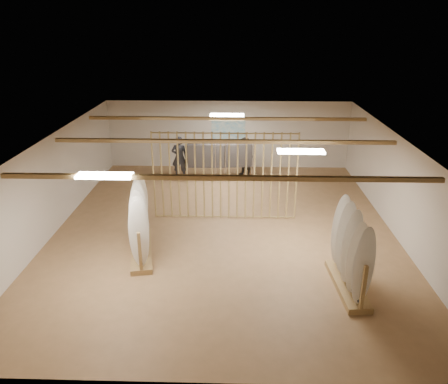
{
  "coord_description": "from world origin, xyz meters",
  "views": [
    {
      "loc": [
        0.35,
        -11.81,
        5.88
      ],
      "look_at": [
        0.0,
        0.0,
        1.2
      ],
      "focal_mm": 35.0,
      "sensor_mm": 36.0,
      "label": 1
    }
  ],
  "objects_px": {
    "rack_right": "(350,263)",
    "shopper_b": "(245,155)",
    "clothing_rack_b": "(234,155)",
    "shopper_a": "(179,155)",
    "rack_left": "(140,230)",
    "clothing_rack_a": "(206,155)"
  },
  "relations": [
    {
      "from": "rack_left",
      "to": "clothing_rack_b",
      "type": "xyz_separation_m",
      "value": [
        2.45,
        5.79,
        0.36
      ]
    },
    {
      "from": "rack_right",
      "to": "shopper_b",
      "type": "distance_m",
      "value": 8.03
    },
    {
      "from": "clothing_rack_b",
      "to": "shopper_a",
      "type": "height_order",
      "value": "shopper_a"
    },
    {
      "from": "shopper_a",
      "to": "clothing_rack_a",
      "type": "bearing_deg",
      "value": 165.86
    },
    {
      "from": "rack_left",
      "to": "shopper_a",
      "type": "distance_m",
      "value": 5.98
    },
    {
      "from": "rack_left",
      "to": "shopper_b",
      "type": "height_order",
      "value": "rack_left"
    },
    {
      "from": "clothing_rack_b",
      "to": "rack_right",
      "type": "bearing_deg",
      "value": -76.16
    },
    {
      "from": "rack_left",
      "to": "shopper_b",
      "type": "relative_size",
      "value": 1.36
    },
    {
      "from": "rack_right",
      "to": "clothing_rack_b",
      "type": "height_order",
      "value": "rack_right"
    },
    {
      "from": "clothing_rack_a",
      "to": "shopper_a",
      "type": "distance_m",
      "value": 1.1
    },
    {
      "from": "clothing_rack_a",
      "to": "rack_right",
      "type": "bearing_deg",
      "value": -63.04
    },
    {
      "from": "rack_right",
      "to": "shopper_b",
      "type": "height_order",
      "value": "rack_right"
    },
    {
      "from": "rack_left",
      "to": "rack_right",
      "type": "xyz_separation_m",
      "value": [
        5.18,
        -1.55,
        0.0
      ]
    },
    {
      "from": "rack_right",
      "to": "clothing_rack_b",
      "type": "bearing_deg",
      "value": 106.87
    },
    {
      "from": "clothing_rack_b",
      "to": "shopper_a",
      "type": "bearing_deg",
      "value": 168.62
    },
    {
      "from": "rack_right",
      "to": "shopper_b",
      "type": "relative_size",
      "value": 1.15
    },
    {
      "from": "clothing_rack_b",
      "to": "shopper_b",
      "type": "relative_size",
      "value": 0.86
    },
    {
      "from": "clothing_rack_a",
      "to": "rack_left",
      "type": "bearing_deg",
      "value": -104.45
    },
    {
      "from": "rack_right",
      "to": "clothing_rack_a",
      "type": "height_order",
      "value": "rack_right"
    },
    {
      "from": "clothing_rack_a",
      "to": "shopper_a",
      "type": "xyz_separation_m",
      "value": [
        -1.06,
        0.29,
        -0.08
      ]
    },
    {
      "from": "rack_left",
      "to": "clothing_rack_a",
      "type": "distance_m",
      "value": 5.85
    },
    {
      "from": "shopper_a",
      "to": "shopper_b",
      "type": "xyz_separation_m",
      "value": [
        2.58,
        0.18,
        -0.05
      ]
    }
  ]
}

